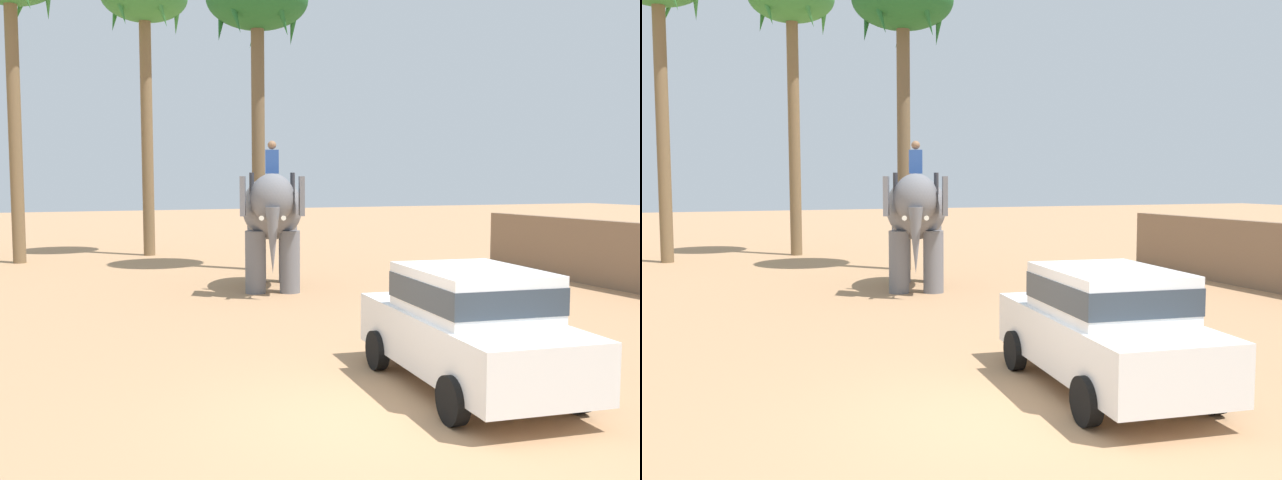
{
  "view_description": "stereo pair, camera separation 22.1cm",
  "coord_description": "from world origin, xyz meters",
  "views": [
    {
      "loc": [
        -3.87,
        -7.34,
        2.9
      ],
      "look_at": [
        1.86,
        6.56,
        1.6
      ],
      "focal_mm": 39.32,
      "sensor_mm": 36.0,
      "label": 1
    },
    {
      "loc": [
        -3.67,
        -7.43,
        2.9
      ],
      "look_at": [
        1.86,
        6.56,
        1.6
      ],
      "focal_mm": 39.32,
      "sensor_mm": 36.0,
      "label": 2
    }
  ],
  "objects": [
    {
      "name": "car_sedan_foreground",
      "position": [
        1.64,
        0.65,
        0.93
      ],
      "size": [
        2.23,
        4.27,
        1.7
      ],
      "color": "white",
      "rests_on": "ground"
    },
    {
      "name": "palm_tree_far_back",
      "position": [
        0.27,
        19.88,
        9.25
      ],
      "size": [
        3.2,
        3.2,
        10.59
      ],
      "color": "brown",
      "rests_on": "ground"
    },
    {
      "name": "palm_tree_left_of_road",
      "position": [
        2.87,
        14.14,
        8.17
      ],
      "size": [
        3.2,
        3.2,
        9.4
      ],
      "color": "brown",
      "rests_on": "ground"
    },
    {
      "name": "elephant_with_mahout",
      "position": [
        2.0,
        10.21,
        1.99
      ],
      "size": [
        2.59,
        4.02,
        3.88
      ],
      "color": "slate",
      "rests_on": "ground"
    },
    {
      "name": "ground_plane",
      "position": [
        0.0,
        0.0,
        0.0
      ],
      "size": [
        120.0,
        120.0,
        0.0
      ],
      "primitive_type": "plane",
      "color": "tan"
    }
  ]
}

